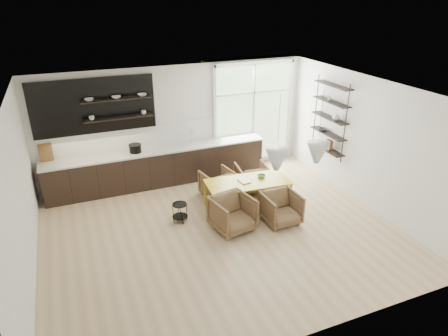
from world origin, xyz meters
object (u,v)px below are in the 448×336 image
Objects in this scene: armchair_front_right at (281,208)px; wire_stool at (180,210)px; armchair_front_left at (233,214)px; dining_table at (248,183)px; armchair_back_right at (252,178)px; armchair_back_left at (218,184)px.

wire_stool is at bearing 155.55° from armchair_front_right.
armchair_front_left is 1.91× the size of wire_stool.
dining_table is 0.93m from armchair_back_right.
armchair_back_right reaches higher than armchair_front_right.
armchair_front_left reaches higher than wire_stool.
armchair_front_left is 1.07× the size of armchair_front_right.
armchair_front_left is (-0.66, -0.67, -0.26)m from dining_table.
armchair_back_right is at bearing 19.44° from wire_stool.
armchair_front_right reaches higher than dining_table.
armchair_back_left is 1.80m from armchair_front_right.
armchair_back_left is 0.96× the size of armchair_back_right.
armchair_front_left reaches higher than armchair_front_right.
armchair_back_left reaches higher than wire_stool.
armchair_back_right is at bearing 86.03° from armchair_front_right.
armchair_front_right is at bearing -18.94° from armchair_front_left.
armchair_back_left is at bearing 121.89° from dining_table.
armchair_front_right is (0.40, -0.82, -0.29)m from dining_table.
wire_stool is (-1.97, 0.85, -0.07)m from armchair_front_right.
armchair_back_right is (0.89, -0.04, 0.01)m from armchair_back_left.
armchair_front_right is at bearing -59.76° from dining_table.
dining_table is 2.38× the size of armchair_front_left.
armchair_back_left is (-0.41, 0.79, -0.30)m from dining_table.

